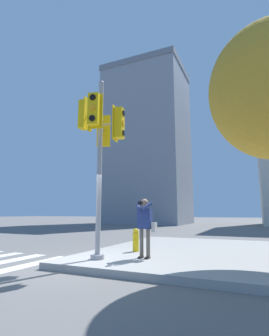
# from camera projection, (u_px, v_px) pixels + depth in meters

# --- Properties ---
(ground_plane) EXTENTS (160.00, 160.00, 0.00)m
(ground_plane) POSITION_uv_depth(u_px,v_px,m) (67.00, 268.00, 6.88)
(ground_plane) COLOR slate
(sidewalk_corner) EXTENTS (8.00, 8.00, 0.18)m
(sidewalk_corner) POSITION_uv_depth(u_px,v_px,m) (222.00, 254.00, 8.61)
(sidewalk_corner) COLOR #9E9B96
(sidewalk_corner) RESTS_ON ground_plane
(traffic_signal_pole) EXTENTS (1.48, 1.46, 5.24)m
(traffic_signal_pole) POSITION_uv_depth(u_px,v_px,m) (100.00, 135.00, 7.73)
(traffic_signal_pole) COLOR #939399
(traffic_signal_pole) RESTS_ON sidewalk_corner
(person_photographer) EXTENTS (0.58, 0.54, 1.64)m
(person_photographer) POSITION_uv_depth(u_px,v_px,m) (145.00, 222.00, 7.43)
(person_photographer) COLOR black
(person_photographer) RESTS_ON sidewalk_corner
(fire_hydrant) EXTENTS (0.20, 0.26, 0.74)m
(fire_hydrant) POSITION_uv_depth(u_px,v_px,m) (136.00, 240.00, 8.59)
(fire_hydrant) COLOR yellow
(fire_hydrant) RESTS_ON sidewalk_corner
(building_left) EXTENTS (10.61, 8.79, 21.60)m
(building_left) POSITION_uv_depth(u_px,v_px,m) (147.00, 144.00, 36.24)
(building_left) COLOR gray
(building_left) RESTS_ON ground_plane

